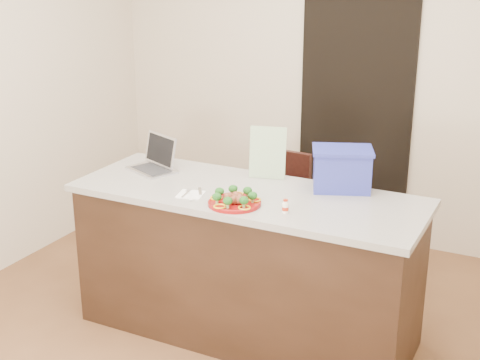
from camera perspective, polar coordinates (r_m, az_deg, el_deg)
The scene contains 16 objects.
ground at distance 4.08m, azimuth -1.04°, elevation -14.37°, with size 4.00×4.00×0.00m, color brown.
room_shell at distance 3.47m, azimuth -1.20°, elevation 8.66°, with size 4.00×4.00×4.00m.
doorway at distance 5.36m, azimuth 9.77°, elevation 5.25°, with size 0.90×0.02×2.00m, color black.
island at distance 4.04m, azimuth 0.58°, elevation -7.13°, with size 2.06×0.76×0.92m.
plate at distance 3.67m, azimuth -0.47°, elevation -1.95°, with size 0.29×0.29×0.02m.
meatballs at distance 3.66m, azimuth -0.41°, elevation -1.53°, with size 0.12×0.12×0.04m.
broccoli at distance 3.65m, azimuth -0.48°, elevation -1.28°, with size 0.25×0.25×0.04m.
pepper_rings at distance 3.66m, azimuth -0.47°, elevation -1.80°, with size 0.28×0.29×0.01m.
napkin at distance 3.83m, azimuth -4.23°, elevation -1.23°, with size 0.14×0.14×0.01m, color white.
fork at distance 3.84m, azimuth -4.44°, elevation -1.08°, with size 0.03×0.14×0.00m.
knife at distance 3.79m, azimuth -3.99°, elevation -1.29°, with size 0.08×0.21×0.01m.
yogurt_bottle at distance 3.55m, azimuth 3.89°, elevation -2.34°, with size 0.04×0.04×0.08m.
laptop at distance 4.29m, azimuth -7.19°, elevation 1.69°, with size 0.36×0.34×0.21m.
leaflet at distance 4.07m, azimuth 2.37°, elevation 2.34°, with size 0.22×0.00×0.32m, color silver.
blue_box at distance 3.91m, azimuth 8.68°, elevation 0.95°, with size 0.41×0.36×0.25m.
chair at distance 4.69m, azimuth 3.21°, elevation -2.46°, with size 0.45×0.45×0.93m.
Camera 1 is at (1.59, -3.02, 2.23)m, focal length 50.00 mm.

